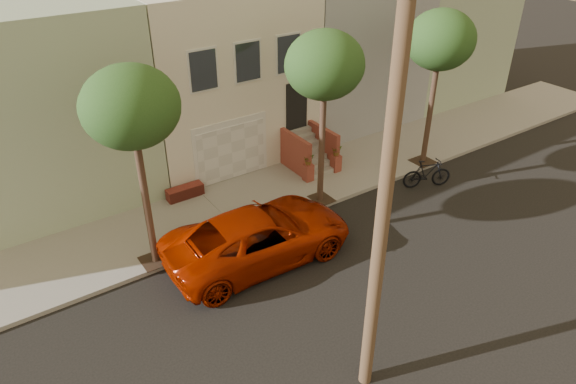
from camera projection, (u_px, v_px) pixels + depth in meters
ground at (369, 267)px, 16.52m from camera, size 90.00×90.00×0.00m
sidewalk at (276, 192)px, 20.28m from camera, size 40.00×3.70×0.15m
house_row at (202, 64)px, 22.59m from camera, size 33.10×11.70×7.00m
tree_left at (131, 108)px, 13.94m from camera, size 2.70×2.57×6.30m
tree_mid at (325, 66)px, 17.07m from camera, size 2.70×2.57×6.30m
tree_right at (441, 41)px, 19.72m from camera, size 2.70×2.57×6.30m
pickup_truck at (259, 236)px, 16.50m from camera, size 6.15×2.97×1.69m
motorcycle at (427, 173)px, 20.52m from camera, size 2.01×1.30×1.17m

